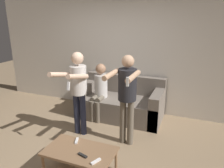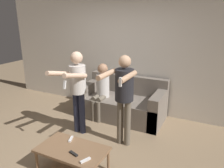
{
  "view_description": "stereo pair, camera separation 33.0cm",
  "coord_description": "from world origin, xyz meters",
  "px_view_note": "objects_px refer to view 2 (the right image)",
  "views": [
    {
      "loc": [
        1.72,
        -2.73,
        2.17
      ],
      "look_at": [
        0.24,
        1.01,
        0.91
      ],
      "focal_mm": 35.0,
      "sensor_mm": 36.0,
      "label": 1
    },
    {
      "loc": [
        2.02,
        -2.6,
        2.17
      ],
      "look_at": [
        0.24,
        1.01,
        0.91
      ],
      "focal_mm": 35.0,
      "sensor_mm": 36.0,
      "label": 2
    }
  ],
  "objects_px": {
    "couch": "(122,104)",
    "person_seated": "(101,88)",
    "person_standing_left": "(77,84)",
    "remote_mid": "(74,154)",
    "person_standing_right": "(124,91)",
    "remote_far": "(71,139)",
    "coffee_table": "(72,151)",
    "remote_near": "(85,160)"
  },
  "relations": [
    {
      "from": "remote_mid",
      "to": "person_seated",
      "type": "bearing_deg",
      "value": 107.88
    },
    {
      "from": "remote_mid",
      "to": "person_standing_left",
      "type": "bearing_deg",
      "value": 121.64
    },
    {
      "from": "couch",
      "to": "remote_far",
      "type": "bearing_deg",
      "value": -91.66
    },
    {
      "from": "person_standing_left",
      "to": "couch",
      "type": "bearing_deg",
      "value": 65.73
    },
    {
      "from": "person_standing_right",
      "to": "remote_near",
      "type": "bearing_deg",
      "value": -92.09
    },
    {
      "from": "couch",
      "to": "remote_mid",
      "type": "xyz_separation_m",
      "value": [
        0.2,
        -2.09,
        0.09
      ]
    },
    {
      "from": "person_standing_right",
      "to": "person_seated",
      "type": "xyz_separation_m",
      "value": [
        -0.87,
        0.8,
        -0.32
      ]
    },
    {
      "from": "couch",
      "to": "remote_mid",
      "type": "distance_m",
      "value": 2.11
    },
    {
      "from": "person_standing_left",
      "to": "remote_near",
      "type": "xyz_separation_m",
      "value": [
        0.88,
        -1.12,
        -0.58
      ]
    },
    {
      "from": "person_seated",
      "to": "remote_mid",
      "type": "distance_m",
      "value": 1.99
    },
    {
      "from": "person_standing_right",
      "to": "person_seated",
      "type": "bearing_deg",
      "value": 137.24
    },
    {
      "from": "person_standing_left",
      "to": "remote_mid",
      "type": "distance_m",
      "value": 1.39
    },
    {
      "from": "person_seated",
      "to": "remote_mid",
      "type": "height_order",
      "value": "person_seated"
    },
    {
      "from": "person_seated",
      "to": "remote_far",
      "type": "height_order",
      "value": "person_seated"
    },
    {
      "from": "person_standing_right",
      "to": "remote_mid",
      "type": "relative_size",
      "value": 10.25
    },
    {
      "from": "person_standing_left",
      "to": "remote_far",
      "type": "xyz_separation_m",
      "value": [
        0.41,
        -0.79,
        -0.58
      ]
    },
    {
      "from": "remote_near",
      "to": "remote_far",
      "type": "relative_size",
      "value": 0.99
    },
    {
      "from": "coffee_table",
      "to": "remote_far",
      "type": "distance_m",
      "value": 0.24
    },
    {
      "from": "person_standing_left",
      "to": "person_standing_right",
      "type": "bearing_deg",
      "value": 0.23
    },
    {
      "from": "person_seated",
      "to": "remote_near",
      "type": "bearing_deg",
      "value": -66.82
    },
    {
      "from": "person_seated",
      "to": "remote_far",
      "type": "relative_size",
      "value": 7.84
    },
    {
      "from": "remote_near",
      "to": "person_standing_right",
      "type": "bearing_deg",
      "value": 87.91
    },
    {
      "from": "person_standing_left",
      "to": "person_standing_right",
      "type": "height_order",
      "value": "person_standing_right"
    },
    {
      "from": "person_seated",
      "to": "couch",
      "type": "bearing_deg",
      "value": 28.12
    },
    {
      "from": "coffee_table",
      "to": "remote_mid",
      "type": "height_order",
      "value": "remote_mid"
    },
    {
      "from": "person_standing_right",
      "to": "remote_mid",
      "type": "xyz_separation_m",
      "value": [
        -0.26,
        -1.08,
        -0.59
      ]
    },
    {
      "from": "coffee_table",
      "to": "person_seated",
      "type": "bearing_deg",
      "value": 105.86
    },
    {
      "from": "couch",
      "to": "person_standing_right",
      "type": "xyz_separation_m",
      "value": [
        0.46,
        -1.02,
        0.68
      ]
    },
    {
      "from": "couch",
      "to": "person_seated",
      "type": "xyz_separation_m",
      "value": [
        -0.41,
        -0.22,
        0.36
      ]
    },
    {
      "from": "couch",
      "to": "person_standing_right",
      "type": "relative_size",
      "value": 1.16
    },
    {
      "from": "coffee_table",
      "to": "remote_far",
      "type": "bearing_deg",
      "value": 130.49
    },
    {
      "from": "couch",
      "to": "remote_far",
      "type": "height_order",
      "value": "couch"
    },
    {
      "from": "coffee_table",
      "to": "remote_far",
      "type": "height_order",
      "value": "remote_far"
    },
    {
      "from": "person_standing_left",
      "to": "remote_mid",
      "type": "height_order",
      "value": "person_standing_left"
    },
    {
      "from": "coffee_table",
      "to": "remote_near",
      "type": "height_order",
      "value": "remote_near"
    },
    {
      "from": "remote_mid",
      "to": "remote_far",
      "type": "height_order",
      "value": "same"
    },
    {
      "from": "person_standing_left",
      "to": "person_seated",
      "type": "relative_size",
      "value": 1.31
    },
    {
      "from": "person_standing_left",
      "to": "remote_near",
      "type": "bearing_deg",
      "value": -51.89
    },
    {
      "from": "couch",
      "to": "person_standing_left",
      "type": "relative_size",
      "value": 1.17
    },
    {
      "from": "couch",
      "to": "person_standing_right",
      "type": "distance_m",
      "value": 1.31
    },
    {
      "from": "person_seated",
      "to": "person_standing_left",
      "type": "bearing_deg",
      "value": -93.94
    },
    {
      "from": "remote_near",
      "to": "remote_mid",
      "type": "distance_m",
      "value": 0.22
    }
  ]
}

